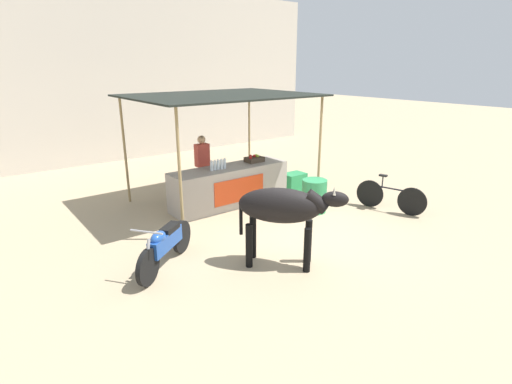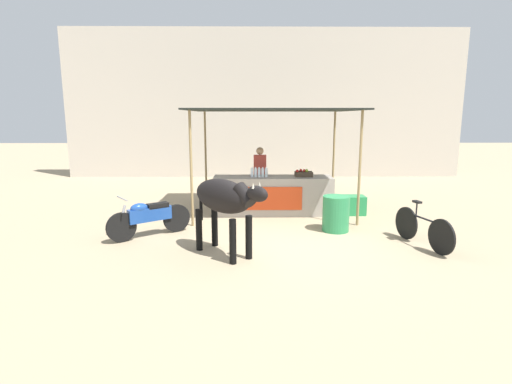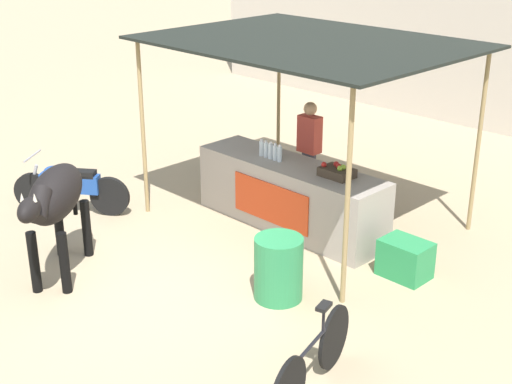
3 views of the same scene
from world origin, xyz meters
TOP-DOWN VIEW (x-y plane):
  - ground_plane at (0.00, 0.00)m, footprint 60.00×60.00m
  - building_wall_far at (0.00, 8.77)m, footprint 16.00×0.50m
  - stall_counter at (0.00, 2.20)m, footprint 3.00×0.82m
  - stall_awning at (0.00, 2.50)m, footprint 4.20×3.20m
  - water_bottle_row at (-0.35, 2.15)m, footprint 0.43×0.07m
  - fruit_crate at (0.79, 2.25)m, footprint 0.44×0.32m
  - vendor_behind_counter at (-0.31, 2.95)m, footprint 0.34×0.22m
  - cooler_box at (2.04, 2.10)m, footprint 0.60×0.44m
  - water_barrel at (1.29, 0.60)m, footprint 0.58×0.58m
  - cow at (-1.01, -0.92)m, footprint 1.50×1.59m
  - motorcycle_parked at (-2.66, 0.21)m, footprint 1.49×1.14m
  - bicycle_leaning at (2.74, -0.46)m, footprint 0.48×1.61m

SIDE VIEW (x-z plane):
  - ground_plane at x=0.00m, z-range 0.00..0.00m
  - cooler_box at x=2.04m, z-range 0.00..0.48m
  - bicycle_leaning at x=2.74m, z-range -0.08..0.77m
  - water_barrel at x=1.29m, z-range 0.00..0.77m
  - motorcycle_parked at x=-2.66m, z-range -0.02..0.88m
  - stall_counter at x=0.00m, z-range 0.00..0.96m
  - vendor_behind_counter at x=-0.31m, z-range 0.02..1.67m
  - fruit_crate at x=0.79m, z-range 0.94..1.12m
  - cow at x=-1.01m, z-range 0.32..1.75m
  - water_bottle_row at x=-0.35m, z-range 0.95..1.20m
  - stall_awning at x=0.00m, z-range 1.22..3.86m
  - building_wall_far at x=0.00m, z-range 0.00..5.88m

